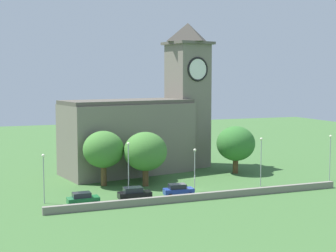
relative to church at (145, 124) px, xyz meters
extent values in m
plane|color=#3D6633|center=(0.81, -2.95, -8.70)|extent=(200.00, 200.00, 0.00)
cube|color=slate|center=(-3.66, -0.72, -2.44)|extent=(24.42, 14.35, 12.51)
cube|color=#524C43|center=(-3.66, -0.72, 4.16)|extent=(24.27, 13.56, 0.70)
cube|color=slate|center=(9.17, 1.82, 2.99)|extent=(7.66, 7.66, 23.38)
cube|color=#5B554B|center=(9.17, 1.82, 14.93)|extent=(8.89, 8.89, 0.50)
pyramid|color=#403C35|center=(9.17, 1.82, 16.97)|extent=(8.04, 8.04, 3.59)
cylinder|color=white|center=(9.82, -1.44, 10.00)|extent=(4.12, 0.93, 4.17)
torus|color=black|center=(9.82, -1.44, 10.00)|extent=(4.54, 1.25, 4.55)
cylinder|color=white|center=(12.43, 2.46, 10.00)|extent=(0.93, 4.12, 4.17)
torus|color=black|center=(12.43, 2.46, 10.00)|extent=(1.25, 4.54, 4.55)
cube|color=gray|center=(0.81, -23.75, -8.20)|extent=(44.32, 0.70, 1.00)
cube|color=#1E6B38|center=(-15.64, -20.97, -7.95)|extent=(4.28, 1.91, 0.83)
cube|color=#1E232B|center=(-15.86, -20.97, -7.21)|extent=(2.40, 1.66, 0.66)
cylinder|color=black|center=(-14.21, -20.02, -8.37)|extent=(0.67, 0.34, 0.66)
cylinder|color=black|center=(-14.18, -21.87, -8.37)|extent=(0.67, 0.34, 0.66)
cylinder|color=black|center=(-17.10, -20.07, -8.37)|extent=(0.67, 0.34, 0.66)
cylinder|color=black|center=(-17.07, -21.92, -8.37)|extent=(0.67, 0.34, 0.66)
cube|color=black|center=(-8.31, -20.59, -7.93)|extent=(4.72, 2.07, 0.85)
cube|color=#1E232B|center=(-8.54, -20.59, -7.17)|extent=(2.67, 1.76, 0.68)
cylinder|color=black|center=(-6.70, -19.72, -8.36)|extent=(0.70, 0.37, 0.68)
cylinder|color=black|center=(-6.77, -21.60, -8.36)|extent=(0.70, 0.37, 0.68)
cylinder|color=black|center=(-9.85, -19.59, -8.36)|extent=(0.70, 0.37, 0.68)
cylinder|color=black|center=(-9.93, -21.47, -8.36)|extent=(0.70, 0.37, 0.68)
cube|color=#233D9E|center=(-1.72, -20.75, -7.93)|extent=(4.48, 2.19, 0.85)
cube|color=#1E232B|center=(-1.94, -20.72, -7.17)|extent=(2.57, 1.79, 0.68)
cylinder|color=black|center=(-0.17, -20.01, -8.36)|extent=(0.71, 0.38, 0.68)
cylinder|color=black|center=(-0.34, -21.77, -8.36)|extent=(0.71, 0.38, 0.68)
cylinder|color=black|center=(-3.10, -19.72, -8.36)|extent=(0.71, 0.38, 0.68)
cylinder|color=black|center=(-3.27, -21.48, -8.36)|extent=(0.71, 0.38, 0.68)
cylinder|color=#9EA0A5|center=(-20.42, -17.98, -5.50)|extent=(0.14, 0.14, 6.41)
sphere|color=#F4EFCC|center=(-20.42, -17.98, -2.07)|extent=(0.44, 0.44, 0.44)
cylinder|color=#9EA0A5|center=(-8.43, -17.98, -4.97)|extent=(0.14, 0.14, 7.47)
sphere|color=#F4EFCC|center=(-8.43, -17.98, -1.01)|extent=(0.44, 0.44, 0.44)
cylinder|color=#9EA0A5|center=(1.82, -18.43, -5.66)|extent=(0.14, 0.14, 6.08)
sphere|color=#F4EFCC|center=(1.82, -18.43, -2.40)|extent=(0.44, 0.44, 0.44)
cylinder|color=#9EA0A5|center=(13.01, -18.94, -5.03)|extent=(0.14, 0.14, 7.33)
sphere|color=#F4EFCC|center=(13.01, -18.94, -1.15)|extent=(0.44, 0.44, 0.44)
cylinder|color=#9EA0A5|center=(25.97, -19.35, -5.07)|extent=(0.14, 0.14, 7.26)
sphere|color=#F4EFCC|center=(25.97, -19.35, -1.22)|extent=(0.44, 0.44, 0.44)
cylinder|color=brown|center=(-2.59, -8.06, -7.58)|extent=(0.80, 0.80, 2.24)
ellipsoid|color=#427A33|center=(-2.59, -8.06, -4.33)|extent=(5.69, 5.69, 5.12)
cylinder|color=brown|center=(-10.17, -9.82, -6.98)|extent=(0.91, 0.91, 3.43)
ellipsoid|color=#427A33|center=(-10.17, -9.82, -2.83)|extent=(6.49, 6.49, 5.84)
cylinder|color=brown|center=(14.47, -7.91, -7.29)|extent=(0.97, 0.97, 2.81)
ellipsoid|color=#33702D|center=(14.47, -7.91, -3.30)|extent=(6.91, 6.91, 6.22)
cylinder|color=brown|center=(-3.99, -12.27, -7.21)|extent=(0.96, 0.96, 2.97)
ellipsoid|color=#427A33|center=(-3.99, -12.27, -3.15)|extent=(6.86, 6.86, 6.17)
camera|label=1|loc=(-28.14, -86.53, 8.50)|focal=53.34mm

